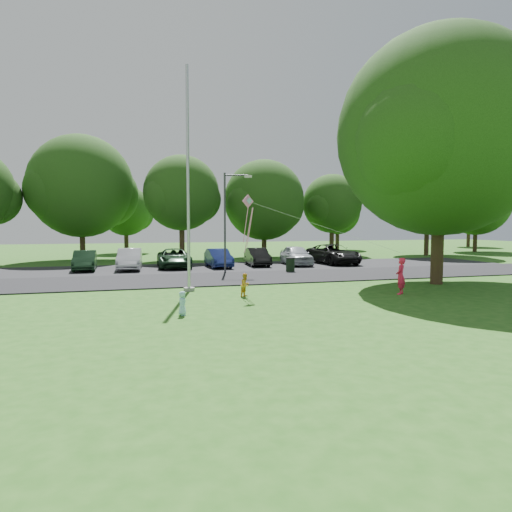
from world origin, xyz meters
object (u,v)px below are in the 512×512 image
object	(u,v)px
child_blue	(182,303)
street_lamp	(229,213)
big_tree	(440,139)
kite	(252,213)
child_yellow	(245,285)
flagpole	(188,198)
woman	(401,276)
trash_can	(290,265)

from	to	relation	value
child_blue	street_lamp	bearing A→B (deg)	-17.90
big_tree	kite	distance (m)	10.53
child_yellow	child_blue	distance (m)	4.42
big_tree	kite	xyz separation A→B (m)	(-9.82, -0.67, -3.73)
child_yellow	kite	xyz separation A→B (m)	(0.44, 0.46, 3.01)
flagpole	big_tree	world-z (taller)	big_tree
street_lamp	woman	world-z (taller)	street_lamp
flagpole	big_tree	xyz separation A→B (m)	(12.29, -1.13, 3.07)
flagpole	kite	world-z (taller)	flagpole
street_lamp	woman	xyz separation A→B (m)	(5.21, -10.33, -2.90)
big_tree	woman	bearing A→B (deg)	-146.97
flagpole	woman	xyz separation A→B (m)	(8.62, -3.51, -3.38)
street_lamp	big_tree	distance (m)	12.43
woman	child_blue	world-z (taller)	woman
flagpole	child_yellow	size ratio (longest dim) A/B	10.23
kite	child_yellow	bearing A→B (deg)	-154.04
trash_can	kite	size ratio (longest dim) A/B	0.14
child_yellow	kite	size ratio (longest dim) A/B	0.15
child_blue	kite	distance (m)	5.93
big_tree	child_yellow	xyz separation A→B (m)	(-10.26, -1.13, -6.74)
big_tree	flagpole	bearing A→B (deg)	174.75
child_yellow	street_lamp	bearing A→B (deg)	41.57
flagpole	child_yellow	xyz separation A→B (m)	(2.03, -2.26, -3.68)
trash_can	big_tree	size ratio (longest dim) A/B	0.07
trash_can	flagpole	bearing A→B (deg)	-139.16
child_yellow	child_blue	xyz separation A→B (m)	(-3.02, -3.23, -0.08)
flagpole	street_lamp	bearing A→B (deg)	63.38
big_tree	kite	size ratio (longest dim) A/B	1.91
child_yellow	child_blue	bearing A→B (deg)	-172.90
child_blue	flagpole	bearing A→B (deg)	-8.41
child_yellow	trash_can	bearing A→B (deg)	18.82
trash_can	kite	distance (m)	9.82
street_lamp	woman	bearing A→B (deg)	-46.06
flagpole	kite	xyz separation A→B (m)	(2.47, -1.80, -0.67)
flagpole	trash_can	xyz separation A→B (m)	(7.22, 6.24, -3.70)
flagpole	woman	bearing A→B (deg)	-22.17
big_tree	woman	size ratio (longest dim) A/B	7.97
street_lamp	trash_can	world-z (taller)	street_lamp
trash_can	child_yellow	distance (m)	9.96
flagpole	street_lamp	world-z (taller)	flagpole
flagpole	trash_can	size ratio (longest dim) A/B	10.82
street_lamp	big_tree	bearing A→B (deg)	-24.65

